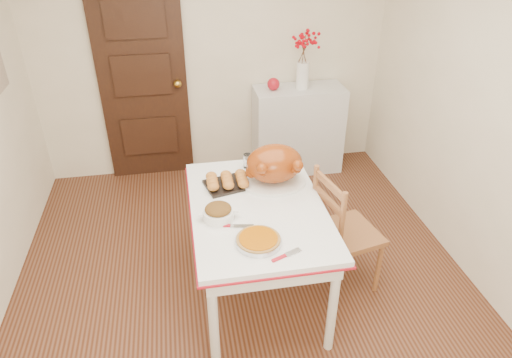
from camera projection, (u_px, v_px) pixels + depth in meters
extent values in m
cube|color=#431D0D|center=(247.00, 291.00, 3.49)|extent=(3.50, 4.00, 0.00)
cube|color=#EFE3C8|center=(213.00, 54.00, 4.52)|extent=(3.50, 0.00, 2.50)
cube|color=#EFE3C8|center=(499.00, 124.00, 3.11)|extent=(0.00, 4.00, 2.50)
cube|color=black|center=(143.00, 81.00, 4.50)|extent=(0.85, 0.06, 2.06)
cube|color=silver|center=(298.00, 130.00, 4.88)|extent=(0.92, 0.41, 0.92)
sphere|color=#AC111E|center=(273.00, 84.00, 4.56)|extent=(0.12, 0.12, 0.12)
cylinder|color=#A85000|center=(258.00, 240.00, 2.72)|extent=(0.34, 0.34, 0.06)
cylinder|color=white|center=(248.00, 161.00, 3.49)|extent=(0.08, 0.08, 0.11)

